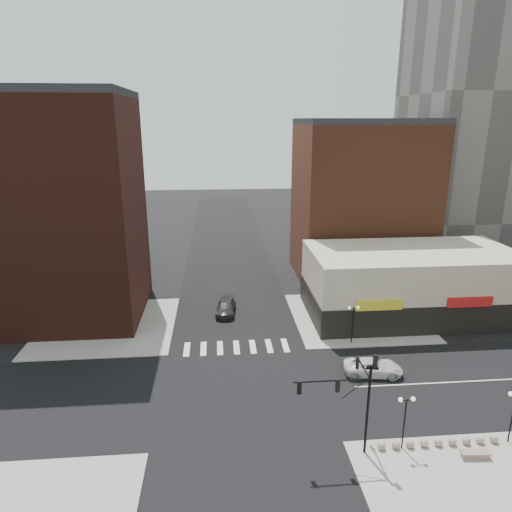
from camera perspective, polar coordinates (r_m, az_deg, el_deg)
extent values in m
plane|color=black|center=(41.13, -1.78, -16.72)|extent=(240.00, 240.00, 0.00)
cube|color=black|center=(41.12, -1.78, -16.71)|extent=(200.00, 14.00, 0.02)
cube|color=black|center=(41.12, -1.78, -16.70)|extent=(14.00, 200.00, 0.02)
cube|color=gray|center=(55.26, -18.02, -8.30)|extent=(15.00, 15.00, 0.12)
cube|color=gray|center=(56.16, 12.42, -7.43)|extent=(15.00, 15.00, 0.12)
cube|color=#3B1A13|center=(56.45, -22.75, 5.05)|extent=(16.00, 15.00, 25.00)
cube|color=#3B1A13|center=(76.52, -28.11, 2.15)|extent=(20.00, 18.00, 12.00)
cube|color=brown|center=(68.07, 12.96, 6.44)|extent=(18.00, 15.00, 22.00)
cube|color=#C3B69B|center=(57.39, 18.74, -3.18)|extent=(24.00, 12.00, 8.00)
cube|color=black|center=(58.18, 18.53, -5.31)|extent=(24.20, 12.20, 3.40)
cylinder|color=black|center=(33.85, 13.78, -18.30)|extent=(0.18, 0.18, 7.00)
cylinder|color=black|center=(31.80, 9.49, -15.12)|extent=(5.20, 0.11, 0.11)
cylinder|color=black|center=(32.58, 12.27, -15.90)|extent=(1.72, 0.06, 1.46)
cylinder|color=black|center=(33.72, 13.26, -13.38)|extent=(0.11, 3.00, 0.11)
cube|color=black|center=(31.58, 5.43, -16.05)|extent=(0.28, 0.18, 0.95)
sphere|color=red|center=(31.42, 5.44, -15.59)|extent=(0.16, 0.16, 0.16)
cube|color=black|center=(32.11, 10.18, -15.67)|extent=(0.28, 0.18, 0.95)
sphere|color=red|center=(31.95, 10.20, -15.21)|extent=(0.16, 0.16, 0.16)
cube|color=black|center=(34.98, 12.56, -12.91)|extent=(0.18, 0.28, 0.95)
sphere|color=red|center=(34.84, 12.59, -12.48)|extent=(0.16, 0.16, 0.16)
cube|color=black|center=(31.93, 14.69, -12.63)|extent=(0.28, 0.18, 0.95)
sphere|color=red|center=(31.79, 14.73, -12.16)|extent=(0.16, 0.16, 0.16)
cylinder|color=black|center=(35.70, 18.03, -19.34)|extent=(0.11, 0.11, 4.00)
cylinder|color=black|center=(34.64, 18.32, -16.78)|extent=(0.90, 0.06, 0.06)
sphere|color=white|center=(34.43, 17.62, -16.74)|extent=(0.32, 0.32, 0.32)
sphere|color=white|center=(34.76, 19.05, -16.54)|extent=(0.32, 0.32, 0.32)
cylinder|color=black|center=(39.27, 29.37, -17.22)|extent=(0.11, 0.11, 4.00)
sphere|color=white|center=(38.02, 29.23, -14.81)|extent=(0.32, 0.32, 0.32)
cylinder|color=black|center=(48.97, 11.97, -8.47)|extent=(0.11, 0.11, 4.00)
cylinder|color=black|center=(48.20, 12.11, -6.42)|extent=(0.90, 0.06, 0.06)
sphere|color=white|center=(48.04, 11.60, -6.34)|extent=(0.32, 0.32, 0.32)
sphere|color=white|center=(48.30, 12.63, -6.28)|extent=(0.32, 0.32, 0.32)
sphere|color=#A1836F|center=(36.22, 15.41, -21.88)|extent=(0.58, 0.58, 0.58)
sphere|color=#A1836F|center=(36.56, 17.07, -21.62)|extent=(0.58, 0.58, 0.58)
sphere|color=#A1836F|center=(36.92, 18.70, -21.35)|extent=(0.58, 0.58, 0.58)
sphere|color=#A1836F|center=(37.32, 20.28, -21.07)|extent=(0.58, 0.58, 0.58)
sphere|color=#A1836F|center=(37.73, 21.83, -20.79)|extent=(0.58, 0.58, 0.58)
sphere|color=#A1836F|center=(38.17, 23.33, -20.49)|extent=(0.58, 0.58, 0.58)
sphere|color=#A1836F|center=(38.64, 24.80, -20.19)|extent=(0.58, 0.58, 0.58)
sphere|color=#A1836F|center=(39.13, 26.22, -19.89)|extent=(0.58, 0.58, 0.58)
sphere|color=#A1836F|center=(39.64, 27.60, -19.59)|extent=(0.58, 0.58, 0.58)
imported|color=silver|center=(44.58, 14.45, -13.31)|extent=(5.59, 3.10, 1.48)
imported|color=black|center=(55.76, -3.78, -6.42)|extent=(2.72, 5.55, 1.55)
cube|color=gray|center=(37.74, 25.70, -21.54)|extent=(1.83, 0.63, 0.34)
cube|color=gray|center=(37.60, 25.75, -21.25)|extent=(2.06, 0.76, 0.13)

